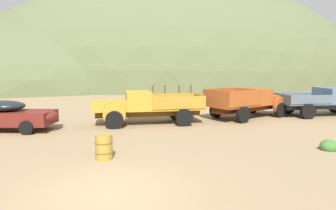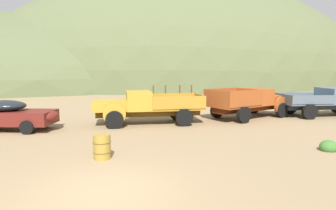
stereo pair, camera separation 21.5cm
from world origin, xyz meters
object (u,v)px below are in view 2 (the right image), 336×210
Objects in this scene: truck_mustard at (141,107)px; oil_drum_foreground at (102,147)px; car_oxblood at (11,115)px; truck_oxide_orange at (253,102)px; truck_chalk_blue at (331,101)px.

truck_mustard is 7.29× the size of oil_drum_foreground.
car_oxblood is 0.82× the size of truck_oxide_orange.
truck_chalk_blue is at bearing -27.41° from truck_oxide_orange.
truck_oxide_orange is 5.43m from truck_chalk_blue.
truck_chalk_blue is at bearing -177.00° from truck_mustard.
car_oxblood is 14.26m from truck_oxide_orange.
truck_chalk_blue is 16.34m from oil_drum_foreground.
oil_drum_foreground is at bearing -37.25° from car_oxblood.
truck_oxide_orange reaches higher than car_oxblood.
truck_chalk_blue reaches higher than oil_drum_foreground.
truck_chalk_blue is at bearing 16.37° from car_oxblood.
car_oxblood is at bearing 4.46° from truck_mustard.
truck_mustard is 1.03× the size of truck_oxide_orange.
truck_oxide_orange is 11.92m from oil_drum_foreground.
truck_oxide_orange is (14.25, 0.57, 0.20)m from car_oxblood.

